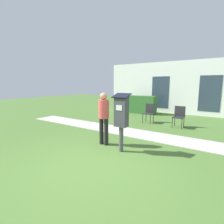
{
  "coord_description": "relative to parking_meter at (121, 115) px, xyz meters",
  "views": [
    {
      "loc": [
        2.41,
        -2.77,
        1.83
      ],
      "look_at": [
        -0.34,
        1.24,
        1.05
      ],
      "focal_mm": 28.0,
      "sensor_mm": 36.0,
      "label": 1
    }
  ],
  "objects": [
    {
      "name": "building_facade",
      "position": [
        -0.03,
        7.26,
        0.58
      ],
      "size": [
        10.0,
        0.26,
        3.2
      ],
      "color": "white",
      "rests_on": "ground"
    },
    {
      "name": "outdoor_chair_middle",
      "position": [
        0.61,
        3.71,
        -0.49
      ],
      "size": [
        0.44,
        0.44,
        0.9
      ],
      "rotation": [
        0.0,
        0.0,
        -0.29
      ],
      "color": "#262628",
      "rests_on": "ground"
    },
    {
      "name": "sidewalk",
      "position": [
        -0.03,
        1.8,
        -1.01
      ],
      "size": [
        12.0,
        1.1,
        0.02
      ],
      "color": "#B7B2A8",
      "rests_on": "ground"
    },
    {
      "name": "hedge_row",
      "position": [
        -2.22,
        6.1,
        -0.47
      ],
      "size": [
        1.76,
        0.6,
        1.1
      ],
      "color": "#33662D",
      "rests_on": "ground"
    },
    {
      "name": "parking_meter",
      "position": [
        0.0,
        0.0,
        0.0
      ],
      "size": [
        0.44,
        0.31,
        1.59
      ],
      "color": "#4C4C4C",
      "rests_on": "ground"
    },
    {
      "name": "ground_plane",
      "position": [
        -0.03,
        -1.15,
        -1.02
      ],
      "size": [
        40.0,
        40.0,
        0.0
      ],
      "primitive_type": "plane",
      "color": "#476B2D"
    },
    {
      "name": "person_standing",
      "position": [
        -0.73,
        0.18,
        -0.09
      ],
      "size": [
        0.32,
        0.32,
        1.58
      ],
      "rotation": [
        0.0,
        0.0,
        0.22
      ],
      "color": "black",
      "rests_on": "ground"
    },
    {
      "name": "outdoor_chair_left",
      "position": [
        -0.81,
        3.87,
        -0.49
      ],
      "size": [
        0.44,
        0.44,
        0.9
      ],
      "rotation": [
        0.0,
        0.0,
        -0.34
      ],
      "color": "#262628",
      "rests_on": "ground"
    }
  ]
}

